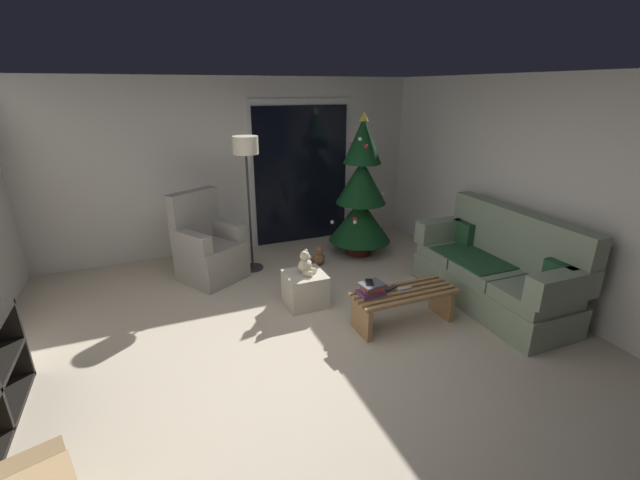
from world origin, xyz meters
TOP-DOWN VIEW (x-y plane):
  - ground_plane at (0.00, 0.00)m, footprint 7.00×7.00m
  - wall_back at (0.00, 3.06)m, footprint 5.72×0.12m
  - wall_right at (2.86, 0.00)m, footprint 0.12×6.00m
  - patio_door_frame at (1.02, 2.99)m, footprint 1.60×0.02m
  - patio_door_glass at (1.02, 2.97)m, footprint 1.50×0.02m
  - couch at (2.32, 0.14)m, footprint 0.80×1.95m
  - coffee_table at (1.11, 0.14)m, footprint 1.10×0.40m
  - remote_graphite at (1.00, 0.23)m, footprint 0.16×0.10m
  - remote_silver at (1.13, 0.17)m, footprint 0.16×0.05m
  - book_stack at (0.75, 0.20)m, footprint 0.26×0.23m
  - cell_phone at (0.74, 0.23)m, footprint 0.12×0.16m
  - christmas_tree at (1.59, 2.06)m, footprint 0.90×0.90m
  - armchair at (-0.59, 2.07)m, footprint 0.94×0.94m
  - floor_lamp at (-0.01, 2.13)m, footprint 0.32×0.32m
  - ottoman at (0.31, 0.93)m, footprint 0.44×0.44m
  - teddy_bear_cream at (0.32, 0.92)m, footprint 0.21×0.21m
  - teddy_bear_chestnut_by_tree at (0.87, 1.89)m, footprint 0.20×0.20m

SIDE VIEW (x-z plane):
  - ground_plane at x=0.00m, z-range 0.00..0.00m
  - teddy_bear_chestnut_by_tree at x=0.87m, z-range -0.02..0.26m
  - ottoman at x=0.31m, z-range 0.00..0.38m
  - coffee_table at x=1.11m, z-range 0.06..0.45m
  - remote_graphite at x=1.00m, z-range 0.38..0.41m
  - remote_silver at x=1.13m, z-range 0.38..0.41m
  - couch at x=2.32m, z-range -0.14..0.94m
  - armchair at x=-0.59m, z-range -0.16..0.97m
  - book_stack at x=0.75m, z-range 0.38..0.51m
  - teddy_bear_cream at x=0.32m, z-range 0.36..0.64m
  - cell_phone at x=0.74m, z-range 0.51..0.52m
  - christmas_tree at x=1.59m, z-range -0.12..1.92m
  - patio_door_glass at x=1.02m, z-range 0.00..2.10m
  - patio_door_frame at x=1.02m, z-range 0.00..2.20m
  - wall_back at x=0.00m, z-range 0.00..2.50m
  - wall_right at x=2.86m, z-range 0.00..2.50m
  - floor_lamp at x=-0.01m, z-range 0.61..2.40m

